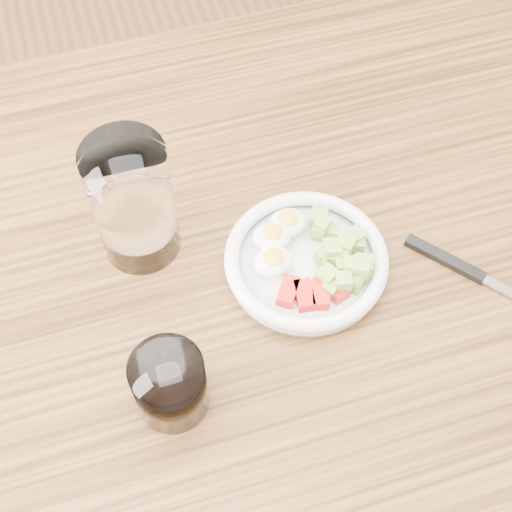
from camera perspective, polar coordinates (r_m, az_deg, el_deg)
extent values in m
plane|color=brown|center=(1.56, 0.48, -16.13)|extent=(4.00, 4.00, 0.00)
cube|color=brown|center=(0.86, 0.83, -2.15)|extent=(1.50, 0.90, 0.04)
cylinder|color=white|center=(0.85, 3.99, -0.72)|extent=(0.19, 0.19, 0.01)
torus|color=white|center=(0.83, 4.04, -0.21)|extent=(0.19, 0.19, 0.02)
cube|color=red|center=(0.81, 2.60, -2.85)|extent=(0.04, 0.04, 0.02)
cube|color=red|center=(0.81, 3.88, -3.16)|extent=(0.02, 0.04, 0.02)
cube|color=red|center=(0.81, 5.17, -3.03)|extent=(0.03, 0.04, 0.02)
cube|color=red|center=(0.82, 6.29, -2.49)|extent=(0.03, 0.04, 0.02)
cube|color=red|center=(0.83, 7.05, -1.63)|extent=(0.04, 0.04, 0.02)
ellipsoid|color=white|center=(0.84, 1.28, 1.56)|extent=(0.05, 0.04, 0.03)
ellipsoid|color=yellow|center=(0.83, 1.30, 1.94)|extent=(0.02, 0.02, 0.01)
ellipsoid|color=white|center=(0.85, 2.55, 2.66)|extent=(0.05, 0.04, 0.03)
ellipsoid|color=yellow|center=(0.84, 2.57, 3.05)|extent=(0.02, 0.02, 0.01)
ellipsoid|color=white|center=(0.82, 1.41, -0.47)|extent=(0.05, 0.04, 0.03)
ellipsoid|color=yellow|center=(0.81, 1.43, -0.09)|extent=(0.02, 0.02, 0.01)
cube|color=#91BA47|center=(0.83, 5.91, 0.00)|extent=(0.03, 0.03, 0.02)
cube|color=#91BA47|center=(0.84, 7.90, 1.48)|extent=(0.02, 0.02, 0.02)
cube|color=#91BA47|center=(0.82, 7.77, -1.84)|extent=(0.03, 0.03, 0.02)
cube|color=#91BA47|center=(0.81, 6.01, -2.58)|extent=(0.02, 0.02, 0.02)
cube|color=#91BA47|center=(0.85, 5.31, 2.49)|extent=(0.02, 0.02, 0.02)
cube|color=#91BA47|center=(0.82, 5.74, -1.52)|extent=(0.02, 0.02, 0.02)
cube|color=#91BA47|center=(0.86, 6.03, 1.99)|extent=(0.03, 0.03, 0.02)
cube|color=#91BA47|center=(0.81, 5.72, -1.59)|extent=(0.03, 0.03, 0.02)
cube|color=#91BA47|center=(0.82, 6.97, -0.76)|extent=(0.02, 0.02, 0.02)
cube|color=#91BA47|center=(0.82, 6.89, 0.27)|extent=(0.02, 0.02, 0.02)
cube|color=#91BA47|center=(0.81, 7.61, -0.75)|extent=(0.02, 0.02, 0.02)
cube|color=#91BA47|center=(0.82, 8.59, -0.77)|extent=(0.03, 0.03, 0.02)
cube|color=#91BA47|center=(0.85, 5.09, 2.12)|extent=(0.02, 0.02, 0.02)
cube|color=#91BA47|center=(0.81, 7.02, -2.01)|extent=(0.02, 0.02, 0.02)
cube|color=#91BA47|center=(0.82, 7.95, -2.02)|extent=(0.03, 0.03, 0.02)
cube|color=#91BA47|center=(0.81, 8.33, -0.90)|extent=(0.03, 0.03, 0.02)
cube|color=#91BA47|center=(0.85, 7.95, 0.97)|extent=(0.03, 0.03, 0.02)
cube|color=#91BA47|center=(0.83, 7.27, -1.06)|extent=(0.02, 0.02, 0.02)
cube|color=#91BA47|center=(0.83, 5.49, 0.07)|extent=(0.03, 0.03, 0.02)
cube|color=#91BA47|center=(0.83, 7.14, 0.93)|extent=(0.03, 0.03, 0.02)
cube|color=#91BA47|center=(0.82, 6.12, 0.52)|extent=(0.02, 0.02, 0.02)
cube|color=#91BA47|center=(0.86, 5.03, 3.04)|extent=(0.03, 0.03, 0.02)
cube|color=black|center=(0.88, 14.88, -0.22)|extent=(0.07, 0.09, 0.01)
cube|color=silver|center=(0.88, 19.51, -2.68)|extent=(0.05, 0.05, 0.00)
cylinder|color=white|center=(0.81, -9.81, 4.25)|extent=(0.09, 0.09, 0.17)
cylinder|color=white|center=(0.74, -6.91, -10.19)|extent=(0.08, 0.08, 0.09)
cylinder|color=black|center=(0.74, -6.89, -10.25)|extent=(0.07, 0.07, 0.07)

